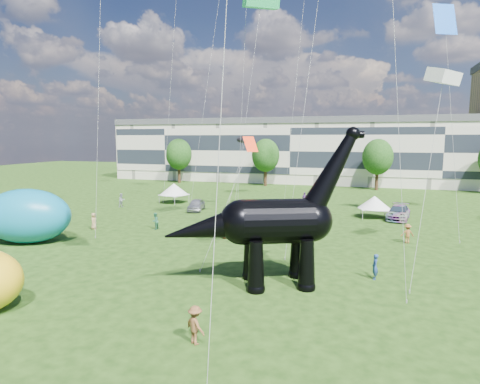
% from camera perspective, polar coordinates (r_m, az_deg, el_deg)
% --- Properties ---
extents(ground, '(220.00, 220.00, 0.00)m').
position_cam_1_polar(ground, '(23.30, 1.03, -15.16)').
color(ground, '#16330C').
rests_on(ground, ground).
extents(terrace_row, '(78.00, 11.00, 12.00)m').
position_cam_1_polar(terrace_row, '(83.84, 7.81, 5.54)').
color(terrace_row, beige).
rests_on(terrace_row, ground).
extents(tree_far_left, '(5.20, 5.20, 9.44)m').
position_cam_1_polar(tree_far_left, '(82.00, -8.70, 5.68)').
color(tree_far_left, '#382314').
rests_on(tree_far_left, ground).
extents(tree_mid_left, '(5.20, 5.20, 9.44)m').
position_cam_1_polar(tree_mid_left, '(75.83, 3.67, 5.59)').
color(tree_mid_left, '#382314').
rests_on(tree_mid_left, ground).
extents(tree_mid_right, '(5.20, 5.20, 9.44)m').
position_cam_1_polar(tree_mid_right, '(73.68, 19.01, 5.13)').
color(tree_mid_right, '#382314').
rests_on(tree_mid_right, ground).
extents(dinosaur_sculpture, '(12.00, 6.62, 10.11)m').
position_cam_1_polar(dinosaur_sculpture, '(24.65, 4.21, -4.58)').
color(dinosaur_sculpture, black).
rests_on(dinosaur_sculpture, ground).
extents(car_silver, '(2.58, 4.55, 1.46)m').
position_cam_1_polar(car_silver, '(50.51, -6.25, -1.83)').
color(car_silver, silver).
rests_on(car_silver, ground).
extents(car_grey, '(4.33, 1.97, 1.38)m').
position_cam_1_polar(car_grey, '(41.63, -0.77, -3.89)').
color(car_grey, slate).
rests_on(car_grey, ground).
extents(car_white, '(5.38, 3.72, 1.36)m').
position_cam_1_polar(car_white, '(49.25, 9.63, -2.20)').
color(car_white, silver).
rests_on(car_white, ground).
extents(car_dark, '(3.07, 5.72, 1.58)m').
position_cam_1_polar(car_dark, '(48.23, 21.62, -2.72)').
color(car_dark, '#595960').
rests_on(car_dark, ground).
extents(gazebo_near, '(3.88, 3.88, 2.52)m').
position_cam_1_polar(gazebo_near, '(48.09, 18.56, -1.42)').
color(gazebo_near, white).
rests_on(gazebo_near, ground).
extents(gazebo_left, '(4.90, 4.90, 2.75)m').
position_cam_1_polar(gazebo_left, '(56.73, -9.38, 0.38)').
color(gazebo_left, silver).
rests_on(gazebo_left, ground).
extents(inflatable_teal, '(8.56, 6.62, 4.72)m').
position_cam_1_polar(inflatable_teal, '(39.31, -28.04, -3.02)').
color(inflatable_teal, '#0C7198').
rests_on(inflatable_teal, ground).
extents(visitors, '(48.01, 43.97, 1.89)m').
position_cam_1_polar(visitors, '(37.28, 6.38, -5.00)').
color(visitors, brown).
rests_on(visitors, ground).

